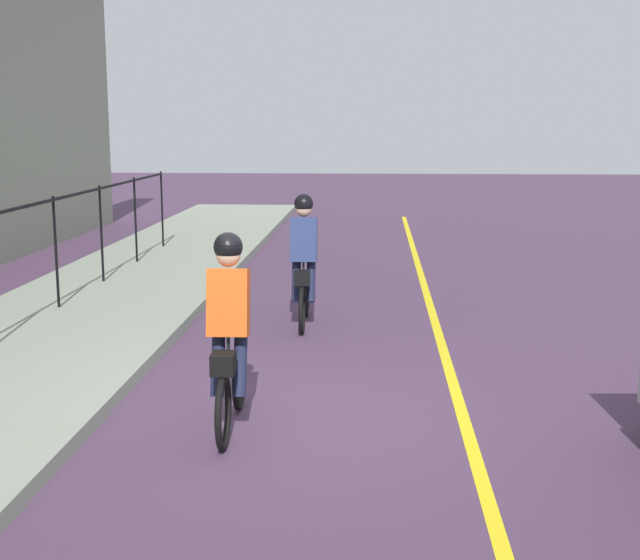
# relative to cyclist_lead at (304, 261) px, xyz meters

# --- Properties ---
(ground_plane) EXTENTS (80.00, 80.00, 0.00)m
(ground_plane) POSITION_rel_cyclist_lead_xyz_m (-3.79, -0.22, -0.91)
(ground_plane) COLOR #49334B
(lane_line_centre) EXTENTS (36.00, 0.12, 0.01)m
(lane_line_centre) POSITION_rel_cyclist_lead_xyz_m (-3.79, -1.82, -0.91)
(lane_line_centre) COLOR yellow
(lane_line_centre) RESTS_ON ground
(cyclist_lead) EXTENTS (1.71, 0.37, 1.83)m
(cyclist_lead) POSITION_rel_cyclist_lead_xyz_m (0.00, 0.00, 0.00)
(cyclist_lead) COLOR black
(cyclist_lead) RESTS_ON ground
(cyclist_follow) EXTENTS (1.71, 0.37, 1.83)m
(cyclist_follow) POSITION_rel_cyclist_lead_xyz_m (-4.16, 0.33, 0.00)
(cyclist_follow) COLOR black
(cyclist_follow) RESTS_ON ground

